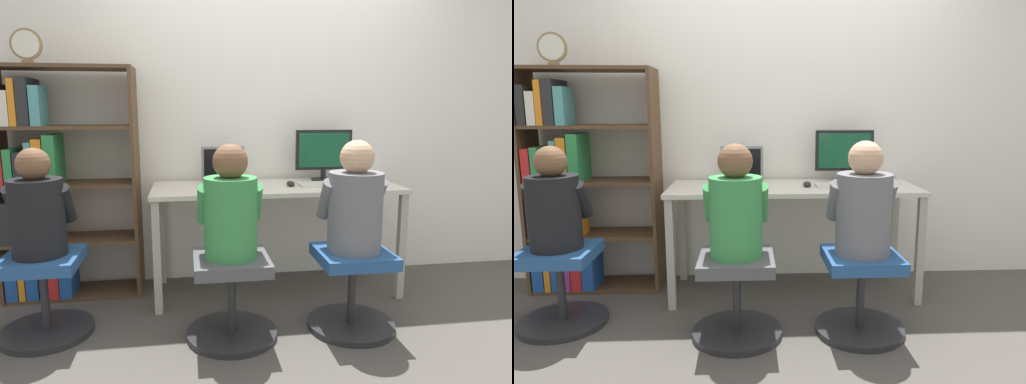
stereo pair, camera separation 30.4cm
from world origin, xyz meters
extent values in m
plane|color=#4C4742|center=(0.00, 0.00, 0.00)|extent=(14.00, 14.00, 0.00)
cube|color=white|center=(0.00, 0.69, 1.30)|extent=(10.00, 0.05, 2.60)
cube|color=beige|center=(0.00, 0.31, 0.76)|extent=(1.74, 0.62, 0.03)
cube|color=#ADA497|center=(-0.83, 0.04, 0.37)|extent=(0.05, 0.05, 0.75)
cube|color=#ADA497|center=(0.83, 0.04, 0.37)|extent=(0.05, 0.05, 0.75)
cube|color=#ADA497|center=(-0.83, 0.58, 0.37)|extent=(0.05, 0.05, 0.75)
cube|color=#ADA497|center=(0.83, 0.58, 0.37)|extent=(0.05, 0.05, 0.75)
cylinder|color=black|center=(0.39, 0.49, 0.79)|extent=(0.18, 0.18, 0.01)
cylinder|color=black|center=(0.39, 0.49, 0.83)|extent=(0.04, 0.04, 0.07)
cube|color=black|center=(0.39, 0.49, 1.01)|extent=(0.43, 0.02, 0.30)
cube|color=#144C2D|center=(0.39, 0.48, 1.01)|extent=(0.39, 0.01, 0.26)
cube|color=gray|center=(-0.36, 0.38, 0.79)|extent=(0.31, 0.25, 0.02)
cube|color=slate|center=(-0.36, 0.38, 0.80)|extent=(0.28, 0.20, 0.00)
cube|color=gray|center=(-0.36, 0.54, 0.92)|extent=(0.31, 0.07, 0.25)
cube|color=black|center=(-0.36, 0.53, 0.92)|extent=(0.28, 0.05, 0.21)
cube|color=silver|center=(0.36, 0.25, 0.79)|extent=(0.42, 0.17, 0.02)
cube|color=#BAB8AD|center=(0.36, 0.25, 0.80)|extent=(0.38, 0.13, 0.00)
ellipsoid|color=black|center=(0.09, 0.27, 0.80)|extent=(0.06, 0.09, 0.04)
cylinder|color=#262628|center=(0.34, -0.33, 0.02)|extent=(0.53, 0.53, 0.04)
cylinder|color=#262628|center=(0.34, -0.33, 0.23)|extent=(0.05, 0.05, 0.38)
cube|color=#234C84|center=(0.34, -0.33, 0.45)|extent=(0.43, 0.42, 0.07)
cylinder|color=#262628|center=(-0.39, -0.34, 0.02)|extent=(0.53, 0.53, 0.04)
cylinder|color=#262628|center=(-0.39, -0.34, 0.23)|extent=(0.05, 0.05, 0.38)
cube|color=#4C4C51|center=(-0.39, -0.34, 0.45)|extent=(0.43, 0.42, 0.07)
cylinder|color=slate|center=(0.34, -0.33, 0.72)|extent=(0.32, 0.32, 0.47)
sphere|color=tan|center=(0.34, -0.33, 1.04)|extent=(0.20, 0.20, 0.20)
cylinder|color=slate|center=(0.19, -0.26, 0.79)|extent=(0.09, 0.21, 0.27)
cylinder|color=slate|center=(0.49, -0.26, 0.79)|extent=(0.09, 0.21, 0.27)
cylinder|color=#388C47|center=(-0.39, -0.34, 0.71)|extent=(0.30, 0.30, 0.45)
sphere|color=brown|center=(-0.39, -0.34, 1.03)|extent=(0.20, 0.20, 0.20)
cylinder|color=#388C47|center=(-0.53, -0.27, 0.78)|extent=(0.08, 0.20, 0.26)
cylinder|color=#388C47|center=(-0.25, -0.27, 0.78)|extent=(0.08, 0.20, 0.26)
cube|color=#513823|center=(-1.88, 0.47, 0.80)|extent=(0.02, 0.34, 1.60)
cube|color=#513823|center=(-0.98, 0.47, 0.80)|extent=(0.02, 0.34, 1.60)
cube|color=#513823|center=(-1.43, 0.47, 0.01)|extent=(0.88, 0.33, 0.02)
cube|color=#513823|center=(-1.43, 0.47, 0.41)|extent=(0.88, 0.33, 0.02)
cube|color=#513823|center=(-1.43, 0.47, 0.80)|extent=(0.88, 0.33, 0.02)
cube|color=#513823|center=(-1.43, 0.47, 1.19)|extent=(0.88, 0.33, 0.02)
cube|color=#513823|center=(-1.43, 0.47, 1.58)|extent=(0.88, 0.33, 0.02)
cube|color=#1E4C9E|center=(-1.82, 0.43, 0.17)|extent=(0.08, 0.26, 0.29)
cube|color=orange|center=(-1.75, 0.42, 0.14)|extent=(0.04, 0.24, 0.23)
cube|color=#1E4C9E|center=(-1.69, 0.42, 0.13)|extent=(0.08, 0.23, 0.22)
cube|color=#8C338C|center=(-1.62, 0.42, 0.14)|extent=(0.04, 0.24, 0.23)
cube|color=red|center=(-1.55, 0.42, 0.15)|extent=(0.07, 0.23, 0.25)
cube|color=#1E4C9E|center=(-1.47, 0.43, 0.18)|extent=(0.08, 0.25, 0.32)
cube|color=#262628|center=(-1.82, 0.44, 0.56)|extent=(0.07, 0.28, 0.28)
cube|color=orange|center=(-1.75, 0.44, 0.54)|extent=(0.06, 0.29, 0.24)
cube|color=#2D8C47|center=(-1.67, 0.41, 0.56)|extent=(0.08, 0.21, 0.28)
cube|color=#1E4C9E|center=(-1.59, 0.40, 0.58)|extent=(0.06, 0.19, 0.32)
cube|color=orange|center=(-1.53, 0.40, 0.52)|extent=(0.06, 0.20, 0.20)
cube|color=red|center=(-1.83, 0.41, 0.93)|extent=(0.06, 0.22, 0.24)
cube|color=#2D8C47|center=(-1.77, 0.44, 0.93)|extent=(0.05, 0.27, 0.24)
cube|color=#262628|center=(-1.70, 0.41, 0.92)|extent=(0.07, 0.22, 0.22)
cube|color=teal|center=(-1.64, 0.40, 0.95)|extent=(0.04, 0.20, 0.29)
cube|color=orange|center=(-1.59, 0.44, 0.96)|extent=(0.06, 0.29, 0.31)
cube|color=#2D8C47|center=(-1.51, 0.43, 0.98)|extent=(0.07, 0.26, 0.33)
cube|color=#262628|center=(-1.83, 0.42, 1.34)|extent=(0.06, 0.24, 0.27)
cube|color=silver|center=(-1.76, 0.42, 1.32)|extent=(0.06, 0.24, 0.22)
cube|color=orange|center=(-1.71, 0.42, 1.35)|extent=(0.04, 0.24, 0.30)
cube|color=#262628|center=(-1.65, 0.45, 1.36)|extent=(0.07, 0.29, 0.31)
cube|color=teal|center=(-1.57, 0.41, 1.33)|extent=(0.06, 0.21, 0.26)
cube|color=olive|center=(-1.60, 0.36, 1.61)|extent=(0.07, 0.03, 0.02)
cylinder|color=olive|center=(-1.60, 0.36, 1.71)|extent=(0.19, 0.02, 0.19)
cylinder|color=silver|center=(-1.60, 0.35, 1.71)|extent=(0.17, 0.00, 0.17)
cylinder|color=#262628|center=(-1.47, -0.15, 0.02)|extent=(0.53, 0.53, 0.04)
cylinder|color=#262628|center=(-1.47, -0.15, 0.23)|extent=(0.05, 0.05, 0.38)
cube|color=#234C84|center=(-1.47, -0.15, 0.45)|extent=(0.43, 0.42, 0.07)
cylinder|color=black|center=(-1.47, -0.15, 0.71)|extent=(0.29, 0.29, 0.44)
sphere|color=brown|center=(-1.47, -0.15, 1.01)|extent=(0.18, 0.18, 0.18)
cylinder|color=black|center=(-1.61, -0.08, 0.77)|extent=(0.08, 0.20, 0.25)
cylinder|color=black|center=(-1.33, -0.08, 0.77)|extent=(0.08, 0.20, 0.25)
camera|label=1|loc=(-0.62, -2.81, 1.31)|focal=32.00mm
camera|label=2|loc=(-0.32, -2.84, 1.31)|focal=32.00mm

